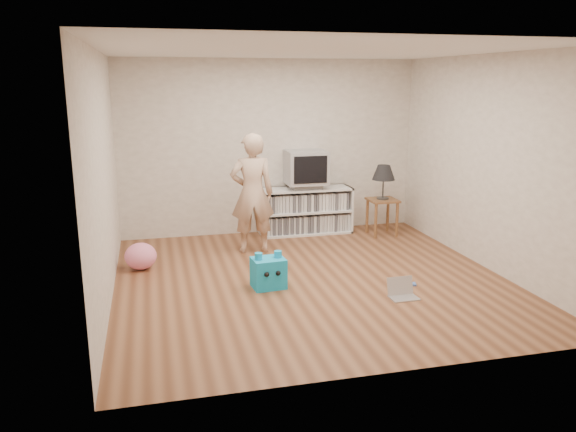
# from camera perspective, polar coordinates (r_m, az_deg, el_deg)

# --- Properties ---
(ground) EXTENTS (4.50, 4.50, 0.00)m
(ground) POSITION_cam_1_polar(r_m,az_deg,el_deg) (6.67, 2.36, -6.43)
(ground) COLOR brown
(ground) RESTS_ON ground
(walls) EXTENTS (4.52, 4.52, 2.60)m
(walls) POSITION_cam_1_polar(r_m,az_deg,el_deg) (6.34, 2.47, 4.67)
(walls) COLOR #BEB2A6
(walls) RESTS_ON ground
(ceiling) EXTENTS (4.50, 4.50, 0.01)m
(ceiling) POSITION_cam_1_polar(r_m,az_deg,el_deg) (6.28, 2.60, 16.48)
(ceiling) COLOR white
(ceiling) RESTS_ON walls
(media_unit) EXTENTS (1.40, 0.45, 0.70)m
(media_unit) POSITION_cam_1_polar(r_m,az_deg,el_deg) (8.58, 1.75, 0.57)
(media_unit) COLOR white
(media_unit) RESTS_ON ground
(dvd_deck) EXTENTS (0.45, 0.35, 0.07)m
(dvd_deck) POSITION_cam_1_polar(r_m,az_deg,el_deg) (8.49, 1.80, 3.08)
(dvd_deck) COLOR gray
(dvd_deck) RESTS_ON media_unit
(crt_tv) EXTENTS (0.60, 0.53, 0.50)m
(crt_tv) POSITION_cam_1_polar(r_m,az_deg,el_deg) (8.44, 1.82, 4.98)
(crt_tv) COLOR #99999E
(crt_tv) RESTS_ON dvd_deck
(side_table) EXTENTS (0.42, 0.42, 0.55)m
(side_table) POSITION_cam_1_polar(r_m,az_deg,el_deg) (8.57, 9.55, 0.83)
(side_table) COLOR brown
(side_table) RESTS_ON ground
(table_lamp) EXTENTS (0.34, 0.34, 0.52)m
(table_lamp) POSITION_cam_1_polar(r_m,az_deg,el_deg) (8.47, 9.69, 4.30)
(table_lamp) COLOR #333333
(table_lamp) RESTS_ON side_table
(person) EXTENTS (0.61, 0.42, 1.62)m
(person) POSITION_cam_1_polar(r_m,az_deg,el_deg) (7.54, -3.65, 2.30)
(person) COLOR #CEA88C
(person) RESTS_ON ground
(laptop) EXTENTS (0.30, 0.25, 0.21)m
(laptop) POSITION_cam_1_polar(r_m,az_deg,el_deg) (6.25, 11.50, -7.56)
(laptop) COLOR silver
(laptop) RESTS_ON ground
(playing_cards) EXTENTS (0.09, 0.10, 0.02)m
(playing_cards) POSITION_cam_1_polar(r_m,az_deg,el_deg) (6.64, 12.58, -6.76)
(playing_cards) COLOR #4971C5
(playing_cards) RESTS_ON ground
(plush_blue) EXTENTS (0.39, 0.34, 0.42)m
(plush_blue) POSITION_cam_1_polar(r_m,az_deg,el_deg) (6.36, -2.00, -5.75)
(plush_blue) COLOR #10A0D9
(plush_blue) RESTS_ON ground
(plush_pink) EXTENTS (0.49, 0.49, 0.33)m
(plush_pink) POSITION_cam_1_polar(r_m,az_deg,el_deg) (7.20, -14.74, -3.97)
(plush_pink) COLOR pink
(plush_pink) RESTS_ON ground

